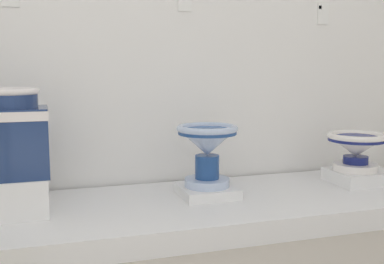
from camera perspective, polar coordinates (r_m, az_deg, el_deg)
display_platform at (r=2.88m, az=2.36°, el=-9.44°), size 3.29×0.98×0.13m
plinth_block_rightmost at (r=2.73m, az=-20.97°, el=-7.25°), size 0.35×0.36×0.21m
antique_toilet_rightmost at (r=2.66m, az=-21.34°, el=0.01°), size 0.38×0.34×0.48m
plinth_block_broad_patterned at (r=2.91m, az=1.87°, el=-7.29°), size 0.34×0.34×0.06m
antique_toilet_broad_patterned at (r=2.85m, az=1.89°, el=-1.59°), size 0.38×0.38×0.38m
plinth_block_tall_cobalt at (r=3.41m, az=19.47°, el=-5.24°), size 0.32×0.34×0.09m
antique_toilet_tall_cobalt at (r=3.37m, az=19.64°, el=-1.67°), size 0.40×0.40×0.26m
info_placard_second at (r=3.25m, az=-0.93°, el=15.69°), size 0.09×0.01×0.11m
info_placard_third at (r=3.71m, az=15.89°, el=13.89°), size 0.09×0.01×0.16m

